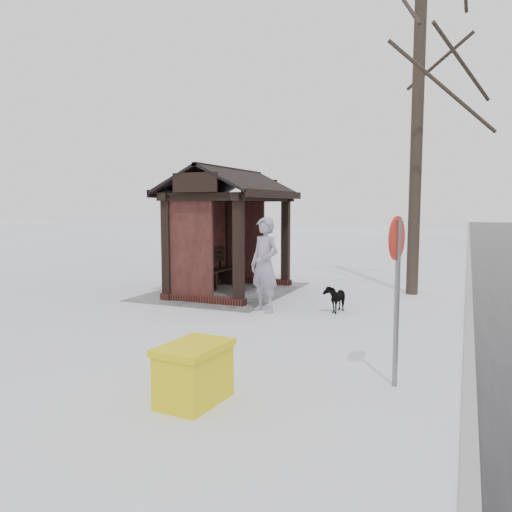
{
  "coord_description": "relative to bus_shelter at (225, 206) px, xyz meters",
  "views": [
    {
      "loc": [
        11.15,
        5.4,
        2.17
      ],
      "look_at": [
        0.31,
        0.8,
        0.97
      ],
      "focal_mm": 35.0,
      "sensor_mm": 36.0,
      "label": 1
    }
  ],
  "objects": [
    {
      "name": "ground",
      "position": [
        0.0,
        0.16,
        -2.17
      ],
      "size": [
        120.0,
        120.0,
        0.0
      ],
      "primitive_type": "plane",
      "color": "white",
      "rests_on": "ground"
    },
    {
      "name": "kerb",
      "position": [
        0.0,
        5.66,
        -2.16
      ],
      "size": [
        120.0,
        0.15,
        0.06
      ],
      "primitive_type": "cube",
      "color": "gray",
      "rests_on": "ground"
    },
    {
      "name": "trampled_patch",
      "position": [
        0.0,
        -0.04,
        -2.16
      ],
      "size": [
        4.2,
        3.2,
        0.02
      ],
      "primitive_type": "cube",
      "color": "gray",
      "rests_on": "ground"
    },
    {
      "name": "bus_shelter",
      "position": [
        0.0,
        0.0,
        0.0
      ],
      "size": [
        3.6,
        2.4,
        3.09
      ],
      "color": "#3B1A15",
      "rests_on": "ground"
    },
    {
      "name": "tree_near",
      "position": [
        -1.5,
        4.36,
        3.99
      ],
      "size": [
        3.42,
        3.42,
        9.03
      ],
      "color": "black",
      "rests_on": "ground"
    },
    {
      "name": "pedestrian",
      "position": [
        1.84,
        1.8,
        -1.2
      ],
      "size": [
        0.71,
        0.83,
        1.94
      ],
      "primitive_type": "imported",
      "rotation": [
        0.0,
        0.0,
        1.15
      ],
      "color": "gray",
      "rests_on": "ground"
    },
    {
      "name": "dog",
      "position": [
        1.25,
        3.12,
        -1.88
      ],
      "size": [
        0.7,
        0.37,
        0.57
      ],
      "primitive_type": "imported",
      "rotation": [
        0.0,
        0.0,
        1.47
      ],
      "color": "black",
      "rests_on": "ground"
    },
    {
      "name": "grit_bin",
      "position": [
        6.51,
        2.85,
        -1.83
      ],
      "size": [
        0.9,
        0.65,
        0.66
      ],
      "rotation": [
        0.0,
        0.0,
        -0.08
      ],
      "color": "#D9C50C",
      "rests_on": "ground"
    },
    {
      "name": "road_sign",
      "position": [
        5.13,
        4.81,
        -0.66
      ],
      "size": [
        0.52,
        0.14,
        2.05
      ],
      "rotation": [
        0.0,
        0.0,
        -0.19
      ],
      "color": "slate",
      "rests_on": "ground"
    }
  ]
}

